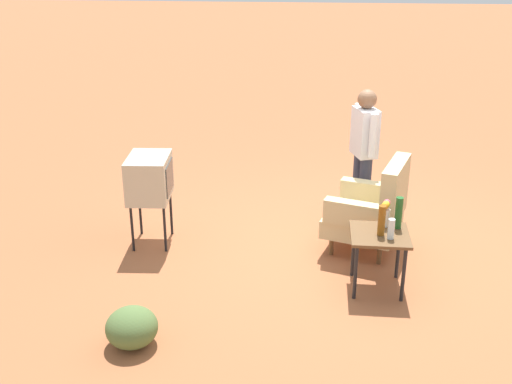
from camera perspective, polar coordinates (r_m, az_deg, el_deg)
The scene contains 10 objects.
ground_plane at distance 7.07m, azimuth 8.65°, elevation -5.08°, with size 60.00×60.00×0.00m, color #A05B38.
armchair at distance 6.85m, azimuth 10.66°, elevation -1.56°, with size 0.96×0.97×1.06m.
side_table at distance 6.12m, azimuth 11.25°, elevation -4.46°, with size 0.56×0.56×0.60m.
tv_on_stand at distance 6.91m, azimuth -9.75°, elevation 1.27°, with size 0.63×0.49×1.03m.
person_standing at distance 7.39m, azimuth 9.87°, elevation 3.94°, with size 0.54×0.32×1.64m.
bottle_short_clear at distance 5.95m, azimuth 12.30°, elevation -3.33°, with size 0.06×0.06×0.20m, color silver.
bottle_tall_amber at distance 5.99m, azimuth 11.46°, elevation -2.58°, with size 0.07×0.07×0.30m, color brown.
bottle_wine_green at distance 6.16m, azimuth 12.96°, elevation -1.88°, with size 0.07×0.07×0.32m, color #1E5623.
flower_vase at distance 6.18m, azimuth 11.80°, elevation -1.81°, with size 0.15×0.10×0.27m.
shrub_mid at distance 5.46m, azimuth -11.34°, elevation -12.09°, with size 0.44×0.44×0.34m, color #516B38.
Camera 1 is at (6.30, -0.44, 3.20)m, focal length 43.57 mm.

